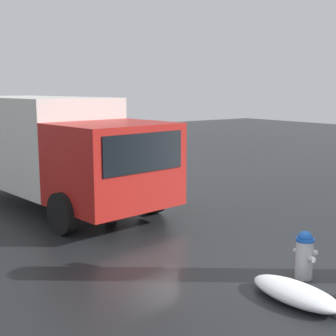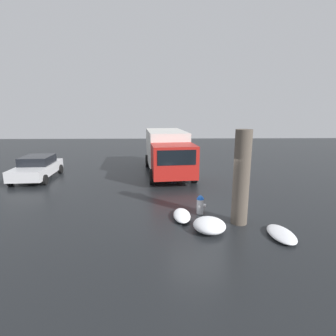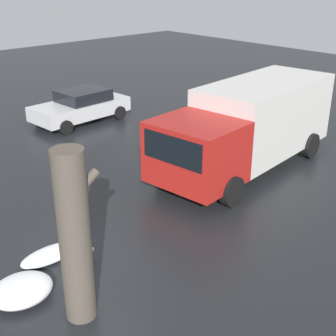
{
  "view_description": "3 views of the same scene",
  "coord_description": "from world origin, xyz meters",
  "px_view_note": "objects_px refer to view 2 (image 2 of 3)",
  "views": [
    {
      "loc": [
        -4.44,
        6.09,
        3.04
      ],
      "look_at": [
        3.85,
        -0.13,
        1.28
      ],
      "focal_mm": 50.0,
      "sensor_mm": 36.0,
      "label": 1
    },
    {
      "loc": [
        -10.16,
        1.6,
        4.18
      ],
      "look_at": [
        3.21,
        1.24,
        1.25
      ],
      "focal_mm": 28.0,
      "sensor_mm": 36.0,
      "label": 2
    },
    {
      "loc": [
        -4.67,
        -7.96,
        6.4
      ],
      "look_at": [
        3.41,
        0.86,
        1.2
      ],
      "focal_mm": 50.0,
      "sensor_mm": 36.0,
      "label": 3
    }
  ],
  "objects_px": {
    "pedestrian": "(173,167)",
    "parked_car": "(37,167)",
    "delivery_truck": "(167,150)",
    "tree_trunk": "(241,178)",
    "fire_hydrant": "(200,204)"
  },
  "relations": [
    {
      "from": "tree_trunk",
      "to": "pedestrian",
      "type": "bearing_deg",
      "value": 21.53
    },
    {
      "from": "parked_car",
      "to": "fire_hydrant",
      "type": "bearing_deg",
      "value": 143.83
    },
    {
      "from": "fire_hydrant",
      "to": "pedestrian",
      "type": "relative_size",
      "value": 0.46
    },
    {
      "from": "tree_trunk",
      "to": "pedestrian",
      "type": "height_order",
      "value": "tree_trunk"
    },
    {
      "from": "delivery_truck",
      "to": "pedestrian",
      "type": "xyz_separation_m",
      "value": [
        -2.66,
        -0.28,
        -0.6
      ]
    },
    {
      "from": "fire_hydrant",
      "to": "pedestrian",
      "type": "distance_m",
      "value": 4.82
    },
    {
      "from": "delivery_truck",
      "to": "pedestrian",
      "type": "bearing_deg",
      "value": 90.12
    },
    {
      "from": "delivery_truck",
      "to": "tree_trunk",
      "type": "bearing_deg",
      "value": 100.85
    },
    {
      "from": "fire_hydrant",
      "to": "delivery_truck",
      "type": "bearing_deg",
      "value": 113.8
    },
    {
      "from": "pedestrian",
      "to": "parked_car",
      "type": "xyz_separation_m",
      "value": [
        1.26,
        8.43,
        -0.22
      ]
    },
    {
      "from": "delivery_truck",
      "to": "pedestrian",
      "type": "relative_size",
      "value": 4.44
    },
    {
      "from": "fire_hydrant",
      "to": "parked_car",
      "type": "distance_m",
      "value": 11.08
    },
    {
      "from": "delivery_truck",
      "to": "parked_car",
      "type": "height_order",
      "value": "delivery_truck"
    },
    {
      "from": "pedestrian",
      "to": "parked_car",
      "type": "height_order",
      "value": "pedestrian"
    },
    {
      "from": "delivery_truck",
      "to": "parked_car",
      "type": "xyz_separation_m",
      "value": [
        -1.4,
        8.15,
        -0.82
      ]
    }
  ]
}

